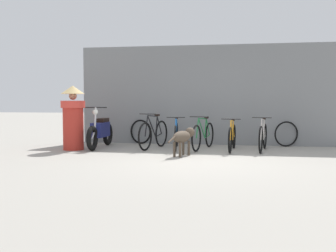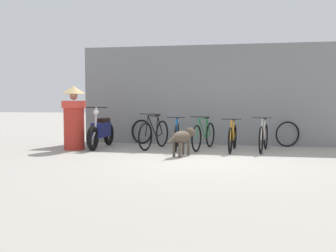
{
  "view_description": "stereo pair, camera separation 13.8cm",
  "coord_description": "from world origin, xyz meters",
  "px_view_note": "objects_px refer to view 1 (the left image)",
  "views": [
    {
      "loc": [
        0.73,
        -8.07,
        1.25
      ],
      "look_at": [
        -0.82,
        1.04,
        0.65
      ],
      "focal_mm": 42.0,
      "sensor_mm": 36.0,
      "label": 1
    },
    {
      "loc": [
        0.87,
        -8.05,
        1.25
      ],
      "look_at": [
        -0.82,
        1.04,
        0.65
      ],
      "focal_mm": 42.0,
      "sensor_mm": 36.0,
      "label": 2
    }
  ],
  "objects_px": {
    "bicycle_0": "(154,134)",
    "bicycle_4": "(263,137)",
    "bicycle_2": "(203,135)",
    "person_in_robes": "(73,116)",
    "stray_dog": "(183,137)",
    "bicycle_1": "(176,135)",
    "motorcycle": "(100,132)",
    "bicycle_3": "(232,137)",
    "spare_tire_right": "(286,134)",
    "spare_tire_left": "(141,132)"
  },
  "relations": [
    {
      "from": "bicycle_0",
      "to": "person_in_robes",
      "type": "distance_m",
      "value": 2.1
    },
    {
      "from": "bicycle_1",
      "to": "bicycle_3",
      "type": "bearing_deg",
      "value": 77.75
    },
    {
      "from": "bicycle_0",
      "to": "bicycle_4",
      "type": "height_order",
      "value": "bicycle_0"
    },
    {
      "from": "bicycle_0",
      "to": "bicycle_1",
      "type": "relative_size",
      "value": 0.95
    },
    {
      "from": "bicycle_0",
      "to": "bicycle_3",
      "type": "height_order",
      "value": "bicycle_0"
    },
    {
      "from": "spare_tire_right",
      "to": "spare_tire_left",
      "type": "bearing_deg",
      "value": -179.97
    },
    {
      "from": "bicycle_1",
      "to": "bicycle_3",
      "type": "distance_m",
      "value": 1.43
    },
    {
      "from": "bicycle_3",
      "to": "stray_dog",
      "type": "relative_size",
      "value": 1.55
    },
    {
      "from": "stray_dog",
      "to": "bicycle_2",
      "type": "bearing_deg",
      "value": 6.82
    },
    {
      "from": "bicycle_3",
      "to": "person_in_robes",
      "type": "xyz_separation_m",
      "value": [
        -3.98,
        -0.46,
        0.51
      ]
    },
    {
      "from": "stray_dog",
      "to": "spare_tire_left",
      "type": "distance_m",
      "value": 2.69
    },
    {
      "from": "person_in_robes",
      "to": "spare_tire_right",
      "type": "bearing_deg",
      "value": 150.99
    },
    {
      "from": "bicycle_1",
      "to": "motorcycle",
      "type": "xyz_separation_m",
      "value": [
        -2.01,
        -0.12,
        0.08
      ]
    },
    {
      "from": "bicycle_1",
      "to": "bicycle_2",
      "type": "distance_m",
      "value": 0.69
    },
    {
      "from": "bicycle_2",
      "to": "bicycle_4",
      "type": "distance_m",
      "value": 1.49
    },
    {
      "from": "motorcycle",
      "to": "bicycle_0",
      "type": "bearing_deg",
      "value": 92.62
    },
    {
      "from": "bicycle_3",
      "to": "spare_tire_left",
      "type": "distance_m",
      "value": 2.84
    },
    {
      "from": "bicycle_1",
      "to": "motorcycle",
      "type": "height_order",
      "value": "motorcycle"
    },
    {
      "from": "bicycle_2",
      "to": "stray_dog",
      "type": "xyz_separation_m",
      "value": [
        -0.35,
        -1.28,
        0.08
      ]
    },
    {
      "from": "bicycle_2",
      "to": "person_in_robes",
      "type": "height_order",
      "value": "person_in_robes"
    },
    {
      "from": "motorcycle",
      "to": "spare_tire_right",
      "type": "height_order",
      "value": "motorcycle"
    },
    {
      "from": "bicycle_1",
      "to": "person_in_robes",
      "type": "height_order",
      "value": "person_in_robes"
    },
    {
      "from": "spare_tire_left",
      "to": "motorcycle",
      "type": "bearing_deg",
      "value": -126.81
    },
    {
      "from": "stray_dog",
      "to": "spare_tire_left",
      "type": "relative_size",
      "value": 1.5
    },
    {
      "from": "bicycle_3",
      "to": "spare_tire_right",
      "type": "bearing_deg",
      "value": 132.86
    },
    {
      "from": "bicycle_0",
      "to": "bicycle_4",
      "type": "bearing_deg",
      "value": 104.2
    },
    {
      "from": "bicycle_2",
      "to": "person_in_robes",
      "type": "bearing_deg",
      "value": -64.91
    },
    {
      "from": "spare_tire_left",
      "to": "bicycle_2",
      "type": "bearing_deg",
      "value": -26.52
    },
    {
      "from": "bicycle_3",
      "to": "person_in_robes",
      "type": "distance_m",
      "value": 4.04
    },
    {
      "from": "bicycle_4",
      "to": "stray_dog",
      "type": "xyz_separation_m",
      "value": [
        -1.83,
        -1.16,
        0.08
      ]
    },
    {
      "from": "bicycle_4",
      "to": "spare_tire_right",
      "type": "bearing_deg",
      "value": 156.78
    },
    {
      "from": "bicycle_1",
      "to": "spare_tire_right",
      "type": "distance_m",
      "value": 3.03
    },
    {
      "from": "motorcycle",
      "to": "person_in_robes",
      "type": "height_order",
      "value": "person_in_robes"
    },
    {
      "from": "bicycle_3",
      "to": "bicycle_4",
      "type": "relative_size",
      "value": 1.03
    },
    {
      "from": "bicycle_1",
      "to": "spare_tire_left",
      "type": "bearing_deg",
      "value": -136.09
    },
    {
      "from": "bicycle_1",
      "to": "bicycle_3",
      "type": "xyz_separation_m",
      "value": [
        1.43,
        -0.14,
        -0.01
      ]
    },
    {
      "from": "bicycle_2",
      "to": "stray_dog",
      "type": "distance_m",
      "value": 1.33
    },
    {
      "from": "bicycle_0",
      "to": "motorcycle",
      "type": "relative_size",
      "value": 0.87
    },
    {
      "from": "spare_tire_right",
      "to": "bicycle_3",
      "type": "bearing_deg",
      "value": -142.09
    },
    {
      "from": "bicycle_4",
      "to": "bicycle_1",
      "type": "bearing_deg",
      "value": -81.97
    },
    {
      "from": "bicycle_0",
      "to": "bicycle_4",
      "type": "distance_m",
      "value": 2.77
    },
    {
      "from": "bicycle_0",
      "to": "stray_dog",
      "type": "xyz_separation_m",
      "value": [
        0.93,
        -1.19,
        0.06
      ]
    },
    {
      "from": "bicycle_0",
      "to": "spare_tire_right",
      "type": "height_order",
      "value": "bicycle_0"
    },
    {
      "from": "bicycle_4",
      "to": "person_in_robes",
      "type": "height_order",
      "value": "person_in_robes"
    },
    {
      "from": "bicycle_0",
      "to": "spare_tire_left",
      "type": "relative_size",
      "value": 2.3
    },
    {
      "from": "bicycle_4",
      "to": "bicycle_0",
      "type": "bearing_deg",
      "value": -80.52
    },
    {
      "from": "bicycle_3",
      "to": "bicycle_1",
      "type": "bearing_deg",
      "value": -90.74
    },
    {
      "from": "bicycle_3",
      "to": "spare_tire_left",
      "type": "height_order",
      "value": "bicycle_3"
    },
    {
      "from": "stray_dog",
      "to": "bicycle_3",
      "type": "bearing_deg",
      "value": -22.59
    },
    {
      "from": "person_in_robes",
      "to": "bicycle_4",
      "type": "bearing_deg",
      "value": 141.12
    }
  ]
}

